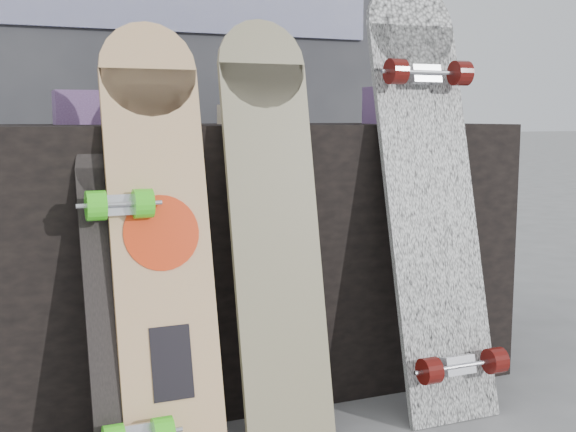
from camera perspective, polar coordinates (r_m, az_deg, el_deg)
name	(u,v)px	position (r m, az deg, el deg)	size (l,w,h in m)	color
vendor_table	(244,254)	(2.25, -3.53, -3.01)	(1.60, 0.60, 0.80)	black
booth	(174,47)	(3.04, -8.98, 13.04)	(2.40, 0.22, 2.20)	#313136
merch_box_purple	(85,108)	(2.25, -15.72, 8.25)	(0.18, 0.12, 0.10)	#5B366F
merch_box_small	(391,105)	(2.43, 8.14, 8.66)	(0.14, 0.14, 0.12)	#5B366F
merch_box_flat	(255,114)	(2.30, -2.61, 8.02)	(0.22, 0.10, 0.06)	#D1B78C
longboard_geisha	(160,227)	(1.77, -10.06, -0.85)	(0.24, 0.28, 1.06)	beige
longboard_celtic	(274,216)	(1.84, -1.11, -0.02)	(0.24, 0.25, 1.08)	beige
longboard_cascadia	(430,185)	(2.05, 11.18, 2.44)	(0.28, 0.38, 1.22)	white
skateboard_dark	(124,298)	(1.74, -12.80, -6.37)	(0.18, 0.32, 0.79)	black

